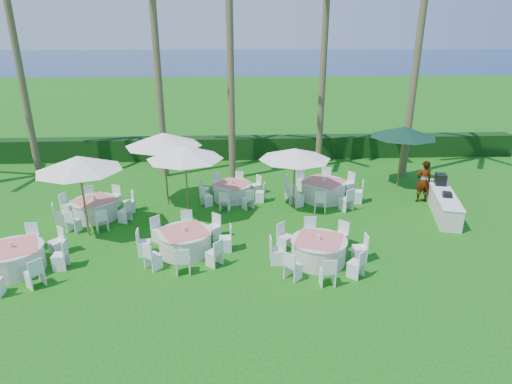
% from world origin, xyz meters
% --- Properties ---
extents(ground, '(120.00, 120.00, 0.00)m').
position_xyz_m(ground, '(0.00, 0.00, 0.00)').
color(ground, '#135B0F').
rests_on(ground, ground).
extents(hedge, '(34.00, 1.00, 1.20)m').
position_xyz_m(hedge, '(0.00, 12.00, 0.60)').
color(hedge, black).
rests_on(hedge, ground).
extents(ocean, '(260.00, 260.00, 0.00)m').
position_xyz_m(ocean, '(0.00, 102.00, 0.00)').
color(ocean, '#071F4F').
rests_on(ocean, ground).
extents(banquet_table_a, '(3.02, 3.02, 0.92)m').
position_xyz_m(banquet_table_a, '(-5.31, 0.22, 0.40)').
color(banquet_table_a, beige).
rests_on(banquet_table_a, ground).
extents(banquet_table_b, '(2.97, 2.97, 0.90)m').
position_xyz_m(banquet_table_b, '(-0.40, 1.06, 0.39)').
color(banquet_table_b, beige).
rests_on(banquet_table_b, ground).
extents(banquet_table_c, '(2.97, 2.97, 0.91)m').
position_xyz_m(banquet_table_c, '(3.72, 0.25, 0.40)').
color(banquet_table_c, beige).
rests_on(banquet_table_c, ground).
extents(banquet_table_d, '(2.86, 2.86, 0.89)m').
position_xyz_m(banquet_table_d, '(-4.06, 4.00, 0.39)').
color(banquet_table_d, beige).
rests_on(banquet_table_d, ground).
extents(banquet_table_e, '(2.80, 2.80, 0.86)m').
position_xyz_m(banquet_table_e, '(1.11, 5.64, 0.37)').
color(banquet_table_e, beige).
rests_on(banquet_table_e, ground).
extents(banquet_table_f, '(3.21, 3.21, 0.97)m').
position_xyz_m(banquet_table_f, '(4.93, 5.43, 0.43)').
color(banquet_table_f, beige).
rests_on(banquet_table_f, ground).
extents(umbrella_a, '(2.82, 2.82, 2.84)m').
position_xyz_m(umbrella_a, '(-3.89, 2.54, 2.59)').
color(umbrella_a, brown).
rests_on(umbrella_a, ground).
extents(umbrella_b, '(2.79, 2.79, 2.81)m').
position_xyz_m(umbrella_b, '(-0.56, 3.84, 2.56)').
color(umbrella_b, brown).
rests_on(umbrella_b, ground).
extents(umbrella_c, '(2.99, 2.99, 2.97)m').
position_xyz_m(umbrella_c, '(-1.53, 5.28, 2.71)').
color(umbrella_c, brown).
rests_on(umbrella_c, ground).
extents(umbrella_d, '(2.80, 2.80, 2.46)m').
position_xyz_m(umbrella_d, '(3.55, 4.58, 2.24)').
color(umbrella_d, brown).
rests_on(umbrella_d, ground).
extents(umbrella_green, '(2.89, 2.89, 2.77)m').
position_xyz_m(umbrella_green, '(8.67, 6.90, 2.52)').
color(umbrella_green, brown).
rests_on(umbrella_green, ground).
extents(buffet_table, '(1.68, 3.66, 1.28)m').
position_xyz_m(buffet_table, '(9.26, 3.71, 0.45)').
color(buffet_table, beige).
rests_on(buffet_table, ground).
extents(staff_person, '(0.65, 0.44, 1.76)m').
position_xyz_m(staff_person, '(8.96, 4.97, 0.88)').
color(staff_person, gray).
rests_on(staff_person, ground).
extents(palm_a, '(4.35, 4.29, 9.44)m').
position_xyz_m(palm_a, '(-8.66, 9.97, 5.18)').
color(palm_a, brown).
rests_on(palm_a, ground).
extents(palm_b, '(4.22, 4.38, 10.06)m').
position_xyz_m(palm_b, '(-2.15, 9.01, 5.50)').
color(palm_b, brown).
rests_on(palm_b, ground).
extents(palm_c, '(4.17, 4.40, 10.75)m').
position_xyz_m(palm_c, '(1.14, 8.46, 5.85)').
color(palm_c, brown).
rests_on(palm_c, ground).
extents(palm_d, '(4.29, 4.34, 9.35)m').
position_xyz_m(palm_d, '(5.65, 10.22, 5.14)').
color(palm_d, brown).
rests_on(palm_d, ground).
extents(palm_e, '(4.40, 4.13, 10.46)m').
position_xyz_m(palm_e, '(9.53, 8.48, 5.71)').
color(palm_e, brown).
rests_on(palm_e, ground).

